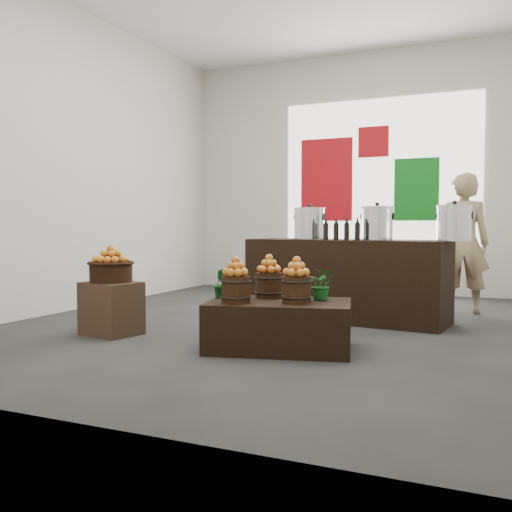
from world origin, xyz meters
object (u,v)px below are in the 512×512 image
at_px(crate, 111,308).
at_px(shopper, 463,243).
at_px(counter, 346,280).
at_px(stock_pot_center, 377,224).
at_px(wicker_basket, 111,273).
at_px(stock_pot_left, 309,224).
at_px(stock_pot_right, 454,224).
at_px(display_table, 279,325).

distance_m(crate, shopper, 4.39).
distance_m(counter, stock_pot_center, 0.75).
xyz_separation_m(wicker_basket, stock_pot_left, (1.49, 1.89, 0.50)).
distance_m(wicker_basket, stock_pot_center, 2.99).
distance_m(stock_pot_left, stock_pot_right, 1.69).
bearing_deg(stock_pot_center, stock_pot_left, 173.46).
bearing_deg(stock_pot_center, display_table, -105.66).
relative_size(display_table, stock_pot_center, 3.52).
height_order(crate, shopper, shopper).
bearing_deg(wicker_basket, display_table, 0.56).
xyz_separation_m(display_table, stock_pot_left, (-0.34, 1.88, 0.91)).
bearing_deg(stock_pot_center, shopper, 53.73).
distance_m(counter, shopper, 1.70).
distance_m(wicker_basket, stock_pot_right, 3.64).
relative_size(wicker_basket, stock_pot_right, 1.20).
distance_m(crate, stock_pot_center, 3.07).
bearing_deg(shopper, stock_pot_left, 24.50).
xyz_separation_m(crate, stock_pot_right, (3.18, 1.70, 0.86)).
height_order(crate, stock_pot_center, stock_pot_center).
bearing_deg(shopper, stock_pot_center, 46.12).
height_order(wicker_basket, stock_pot_center, stock_pot_center).
distance_m(wicker_basket, counter, 2.70).
bearing_deg(stock_pot_right, wicker_basket, -151.83).
distance_m(display_table, counter, 1.84).
distance_m(stock_pot_left, shopper, 2.01).
xyz_separation_m(crate, counter, (1.97, 1.84, 0.21)).
xyz_separation_m(wicker_basket, display_table, (1.84, 0.02, -0.42)).
height_order(crate, stock_pot_right, stock_pot_right).
height_order(crate, counter, counter).
xyz_separation_m(wicker_basket, counter, (1.97, 1.84, -0.16)).
bearing_deg(stock_pot_right, counter, 173.46).
height_order(stock_pot_left, shopper, shopper).
bearing_deg(stock_pot_left, wicker_basket, -128.25).
xyz_separation_m(stock_pot_right, shopper, (0.01, 1.25, -0.24)).
distance_m(display_table, shopper, 3.30).
bearing_deg(display_table, counter, 71.92).
bearing_deg(display_table, stock_pot_center, 60.36).
height_order(wicker_basket, stock_pot_right, stock_pot_right).
height_order(crate, stock_pot_left, stock_pot_left).
distance_m(crate, stock_pot_right, 3.71).
bearing_deg(shopper, display_table, 57.73).
height_order(display_table, counter, counter).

